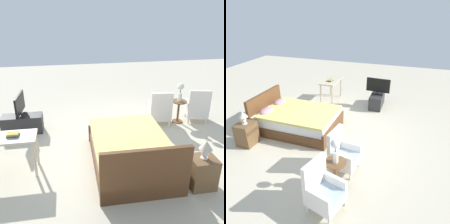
% 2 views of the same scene
% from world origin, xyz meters
% --- Properties ---
extents(ground_plane, '(16.00, 16.00, 0.00)m').
position_xyz_m(ground_plane, '(0.00, 0.00, 0.00)').
color(ground_plane, beige).
extents(bed, '(1.49, 2.17, 0.96)m').
position_xyz_m(bed, '(-0.23, 1.07, 0.30)').
color(bed, brown).
rests_on(bed, ground_plane).
extents(armchair_by_window_left, '(0.66, 0.66, 0.92)m').
position_xyz_m(armchair_by_window_left, '(-2.45, -0.65, 0.37)').
color(armchair_by_window_left, white).
rests_on(armchair_by_window_left, ground_plane).
extents(armchair_by_window_right, '(0.61, 0.61, 0.92)m').
position_xyz_m(armchair_by_window_right, '(-1.41, -0.65, 0.37)').
color(armchair_by_window_right, white).
rests_on(armchair_by_window_right, ground_plane).
extents(side_table, '(0.40, 0.40, 0.59)m').
position_xyz_m(side_table, '(-1.95, -0.69, 0.37)').
color(side_table, brown).
rests_on(side_table, ground_plane).
extents(flower_vase, '(0.17, 0.17, 0.48)m').
position_xyz_m(flower_vase, '(-1.95, -0.69, 0.89)').
color(flower_vase, silver).
rests_on(flower_vase, side_table).
extents(nightstand, '(0.44, 0.41, 0.57)m').
position_xyz_m(nightstand, '(-1.29, 1.88, 0.28)').
color(nightstand, brown).
rests_on(nightstand, ground_plane).
extents(table_lamp, '(0.22, 0.22, 0.33)m').
position_xyz_m(table_lamp, '(-1.29, 1.88, 0.78)').
color(table_lamp, silver).
rests_on(table_lamp, nightstand).
extents(tv_stand, '(0.96, 0.40, 0.45)m').
position_xyz_m(tv_stand, '(2.05, -0.77, 0.22)').
color(tv_stand, '#2D2D2D').
rests_on(tv_stand, ground_plane).
extents(tv_flatscreen, '(0.22, 0.79, 0.54)m').
position_xyz_m(tv_flatscreen, '(2.05, -0.77, 0.73)').
color(tv_flatscreen, black).
rests_on(tv_flatscreen, tv_stand).
extents(vanity_desk, '(1.04, 0.52, 0.76)m').
position_xyz_m(vanity_desk, '(2.04, 0.89, 0.64)').
color(vanity_desk, beige).
rests_on(vanity_desk, ground_plane).
extents(book_stack, '(0.24, 0.19, 0.06)m').
position_xyz_m(book_stack, '(1.92, 0.88, 0.79)').
color(book_stack, '#284C8E').
rests_on(book_stack, vanity_desk).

